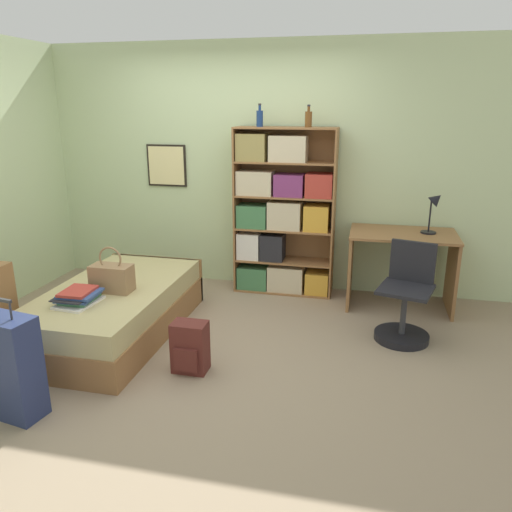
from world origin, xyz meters
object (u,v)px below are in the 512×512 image
at_px(bookcase, 280,216).
at_px(bottle_green, 260,118).
at_px(bottle_brown, 308,119).
at_px(desk_chair, 405,309).
at_px(bed, 116,309).
at_px(book_stack_on_bed, 79,297).
at_px(suitcase, 4,365).
at_px(desk_lamp, 435,205).
at_px(handbag, 112,277).
at_px(backpack, 190,347).
at_px(desk, 401,257).

bearing_deg(bookcase, bottle_green, -171.15).
distance_m(bottle_brown, desk_chair, 2.04).
height_order(bed, book_stack_on_bed, book_stack_on_bed).
distance_m(bed, suitcase, 1.29).
relative_size(book_stack_on_bed, bottle_brown, 1.75).
height_order(bed, desk_chair, desk_chair).
height_order(book_stack_on_bed, desk_lamp, desk_lamp).
relative_size(handbag, desk_chair, 0.47).
xyz_separation_m(suitcase, bookcase, (1.31, 2.64, 0.49)).
bearing_deg(desk_lamp, bookcase, 175.52).
bearing_deg(backpack, desk, 46.84).
bearing_deg(handbag, desk_lamp, 26.97).
height_order(bed, bottle_green, bottle_green).
relative_size(book_stack_on_bed, bottle_green, 1.67).
bearing_deg(desk_lamp, book_stack_on_bed, -149.32).
bearing_deg(desk_chair, bottle_brown, 138.99).
height_order(desk_lamp, desk_chair, desk_lamp).
relative_size(suitcase, desk_chair, 0.98).
bearing_deg(suitcase, desk, 44.06).
xyz_separation_m(book_stack_on_bed, bottle_brown, (1.57, 1.74, 1.33)).
distance_m(handbag, desk, 2.76).
distance_m(bookcase, bottle_brown, 1.03).
bearing_deg(desk, handbag, -151.16).
distance_m(bottle_green, backpack, 2.45).
bearing_deg(suitcase, desk_lamp, 41.63).
distance_m(bed, desk_lamp, 3.11).
height_order(bottle_brown, backpack, bottle_brown).
relative_size(book_stack_on_bed, bookcase, 0.21).
bearing_deg(handbag, bottle_green, 56.82).
relative_size(handbag, bottle_brown, 1.83).
xyz_separation_m(bottle_green, desk_lamp, (1.73, -0.09, -0.79)).
distance_m(bed, book_stack_on_bed, 0.51).
relative_size(bed, suitcase, 2.25).
distance_m(bed, bottle_green, 2.32).
height_order(bottle_brown, desk_lamp, bottle_brown).
relative_size(handbag, suitcase, 0.48).
xyz_separation_m(handbag, desk_chair, (2.43, 0.58, -0.30)).
xyz_separation_m(bottle_green, backpack, (-0.13, -1.82, -1.64)).
xyz_separation_m(book_stack_on_bed, desk, (2.54, 1.63, 0.02)).
height_order(book_stack_on_bed, bottle_brown, bottle_brown).
bearing_deg(desk_chair, suitcase, -146.12).
xyz_separation_m(desk_chair, backpack, (-1.61, -0.95, -0.08)).
relative_size(suitcase, bottle_green, 3.66).
bearing_deg(bed, handbag, -66.01).
xyz_separation_m(desk, desk_chair, (0.02, -0.75, -0.24)).
bearing_deg(handbag, book_stack_on_bed, -113.21).
height_order(handbag, desk_chair, desk_chair).
height_order(bookcase, desk_lamp, bookcase).
bearing_deg(handbag, bookcase, 51.96).
bearing_deg(desk_chair, bottle_green, 149.52).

